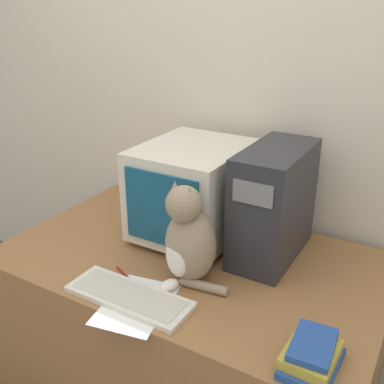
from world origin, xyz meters
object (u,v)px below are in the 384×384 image
Objects in this scene: computer_tower at (274,203)px; pen at (126,276)px; cat at (189,240)px; crt_monitor at (193,190)px; book_stack at (312,355)px; keyboard at (129,296)px.

pen is (-0.40, -0.43, -0.22)m from computer_tower.
crt_monitor is at bearing 133.71° from cat.
crt_monitor is 0.85m from book_stack.
book_stack is at bearing -6.86° from pen.
crt_monitor is at bearing 143.56° from book_stack.
book_stack is 1.49× the size of pen.
computer_tower is 3.28× the size of pen.
crt_monitor is 1.09× the size of computer_tower.
computer_tower is 0.38m from cat.
pen is (-0.21, -0.10, -0.16)m from cat.
book_stack is at bearing -36.44° from crt_monitor.
computer_tower is 2.20× the size of book_stack.
computer_tower is at bearing 60.11° from keyboard.
computer_tower is 0.64m from keyboard.
computer_tower is 0.99× the size of keyboard.
crt_monitor is 0.46m from pen.
book_stack is (0.32, -0.51, -0.19)m from computer_tower.
keyboard is at bearing -84.81° from crt_monitor.
cat is 0.28m from pen.
cat is (0.12, 0.20, 0.15)m from keyboard.
cat is at bearing 59.97° from keyboard.
crt_monitor is 3.56× the size of pen.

